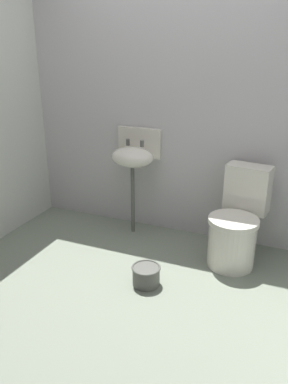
# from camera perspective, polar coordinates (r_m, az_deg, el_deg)

# --- Properties ---
(ground_plane) EXTENTS (3.36, 2.65, 0.08)m
(ground_plane) POSITION_cam_1_polar(r_m,az_deg,el_deg) (2.89, -2.23, -15.76)
(ground_plane) COLOR gray
(wall_back) EXTENTS (3.36, 0.10, 2.25)m
(wall_back) POSITION_cam_1_polar(r_m,az_deg,el_deg) (3.45, 5.81, 11.55)
(wall_back) COLOR #BDB9BA
(wall_back) RESTS_ON ground
(toilet_near_wall) EXTENTS (0.47, 0.64, 0.78)m
(toilet_near_wall) POSITION_cam_1_polar(r_m,az_deg,el_deg) (3.19, 13.78, -4.93)
(toilet_near_wall) COLOR silver
(toilet_near_wall) RESTS_ON ground
(sink) EXTENTS (0.42, 0.35, 0.99)m
(sink) POSITION_cam_1_polar(r_m,az_deg,el_deg) (3.47, -1.59, 5.46)
(sink) COLOR #54544F
(sink) RESTS_ON ground
(bucket) EXTENTS (0.22, 0.22, 0.15)m
(bucket) POSITION_cam_1_polar(r_m,az_deg,el_deg) (2.92, 0.32, -12.41)
(bucket) COLOR #54544F
(bucket) RESTS_ON ground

